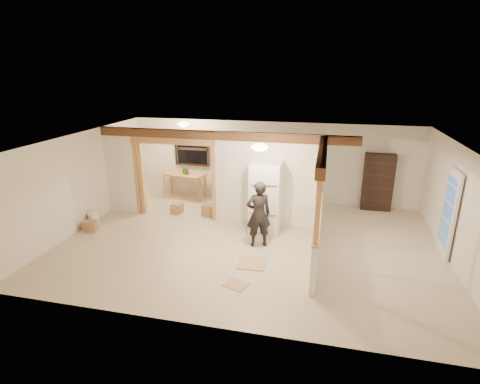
% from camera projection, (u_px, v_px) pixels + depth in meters
% --- Properties ---
extents(floor, '(9.00, 6.50, 0.01)m').
position_uv_depth(floor, '(250.00, 242.00, 9.18)').
color(floor, '#C7B494').
rests_on(floor, ground).
extents(ceiling, '(9.00, 6.50, 0.01)m').
position_uv_depth(ceiling, '(251.00, 141.00, 8.39)').
color(ceiling, white).
extents(wall_back, '(9.00, 0.01, 2.50)m').
position_uv_depth(wall_back, '(271.00, 162.00, 11.79)').
color(wall_back, silver).
rests_on(wall_back, floor).
extents(wall_front, '(9.00, 0.01, 2.50)m').
position_uv_depth(wall_front, '(208.00, 259.00, 5.78)').
color(wall_front, silver).
rests_on(wall_front, floor).
extents(wall_left, '(0.01, 6.50, 2.50)m').
position_uv_depth(wall_left, '(81.00, 181.00, 9.76)').
color(wall_left, silver).
rests_on(wall_left, floor).
extents(wall_right, '(0.01, 6.50, 2.50)m').
position_uv_depth(wall_right, '(461.00, 209.00, 7.81)').
color(wall_right, silver).
rests_on(wall_right, floor).
extents(partition_left_stub, '(0.90, 0.12, 2.50)m').
position_uv_depth(partition_left_stub, '(121.00, 171.00, 10.77)').
color(partition_left_stub, white).
rests_on(partition_left_stub, floor).
extents(partition_center, '(2.80, 0.12, 2.50)m').
position_uv_depth(partition_center, '(267.00, 180.00, 9.85)').
color(partition_center, white).
rests_on(partition_center, floor).
extents(doorway_frame, '(2.46, 0.14, 2.20)m').
position_uv_depth(doorway_frame, '(175.00, 179.00, 10.46)').
color(doorway_frame, tan).
rests_on(doorway_frame, floor).
extents(header_beam_back, '(7.00, 0.18, 0.22)m').
position_uv_depth(header_beam_back, '(222.00, 136.00, 9.75)').
color(header_beam_back, brown).
rests_on(header_beam_back, ceiling).
extents(header_beam_right, '(0.18, 3.30, 0.22)m').
position_uv_depth(header_beam_right, '(322.00, 154.00, 7.71)').
color(header_beam_right, brown).
rests_on(header_beam_right, ceiling).
extents(pony_wall, '(0.12, 3.20, 1.00)m').
position_uv_depth(pony_wall, '(317.00, 237.00, 8.31)').
color(pony_wall, white).
rests_on(pony_wall, floor).
extents(stud_partition, '(0.14, 3.20, 1.32)m').
position_uv_depth(stud_partition, '(320.00, 187.00, 7.94)').
color(stud_partition, tan).
rests_on(stud_partition, pony_wall).
extents(window_back, '(1.12, 0.10, 1.10)m').
position_uv_depth(window_back, '(192.00, 149.00, 12.18)').
color(window_back, black).
rests_on(window_back, wall_back).
extents(french_door, '(0.12, 0.86, 2.00)m').
position_uv_depth(french_door, '(449.00, 213.00, 8.28)').
color(french_door, white).
rests_on(french_door, floor).
extents(ceiling_dome_main, '(0.36, 0.36, 0.16)m').
position_uv_depth(ceiling_dome_main, '(260.00, 147.00, 7.87)').
color(ceiling_dome_main, '#FFEABF').
rests_on(ceiling_dome_main, ceiling).
extents(ceiling_dome_util, '(0.32, 0.32, 0.14)m').
position_uv_depth(ceiling_dome_util, '(183.00, 124.00, 11.06)').
color(ceiling_dome_util, '#FFEABF').
rests_on(ceiling_dome_util, ceiling).
extents(hanging_bulb, '(0.07, 0.07, 0.07)m').
position_uv_depth(hanging_bulb, '(192.00, 139.00, 10.40)').
color(hanging_bulb, '#FFD88C').
rests_on(hanging_bulb, ceiling).
extents(refrigerator, '(0.76, 0.74, 1.84)m').
position_uv_depth(refrigerator, '(266.00, 197.00, 9.55)').
color(refrigerator, silver).
rests_on(refrigerator, floor).
extents(woman, '(0.69, 0.58, 1.61)m').
position_uv_depth(woman, '(259.00, 214.00, 8.77)').
color(woman, black).
rests_on(woman, floor).
extents(work_table, '(1.41, 0.91, 0.82)m').
position_uv_depth(work_table, '(185.00, 186.00, 12.20)').
color(work_table, tan).
rests_on(work_table, floor).
extents(potted_plant, '(0.41, 0.38, 0.37)m').
position_uv_depth(potted_plant, '(186.00, 169.00, 11.93)').
color(potted_plant, '#2E5A23').
rests_on(potted_plant, work_table).
extents(shop_vac, '(0.52, 0.52, 0.51)m').
position_uv_depth(shop_vac, '(126.00, 198.00, 11.45)').
color(shop_vac, '#AA1811').
rests_on(shop_vac, floor).
extents(bookshelf, '(0.86, 0.29, 1.71)m').
position_uv_depth(bookshelf, '(378.00, 182.00, 11.02)').
color(bookshelf, black).
rests_on(bookshelf, floor).
extents(bucket, '(0.36, 0.36, 0.36)m').
position_uv_depth(bucket, '(94.00, 219.00, 10.11)').
color(bucket, white).
rests_on(bucket, floor).
extents(box_util_a, '(0.43, 0.38, 0.33)m').
position_uv_depth(box_util_a, '(210.00, 210.00, 10.79)').
color(box_util_a, '#A2754E').
rests_on(box_util_a, floor).
extents(box_util_b, '(0.33, 0.33, 0.28)m').
position_uv_depth(box_util_b, '(177.00, 208.00, 11.01)').
color(box_util_b, '#A2754E').
rests_on(box_util_b, floor).
extents(box_front, '(0.37, 0.33, 0.27)m').
position_uv_depth(box_front, '(91.00, 226.00, 9.77)').
color(box_front, '#A2754E').
rests_on(box_front, floor).
extents(floor_panel_near, '(0.62, 0.62, 0.02)m').
position_uv_depth(floor_panel_near, '(252.00, 263.00, 8.16)').
color(floor_panel_near, tan).
rests_on(floor_panel_near, floor).
extents(floor_panel_far, '(0.55, 0.50, 0.01)m').
position_uv_depth(floor_panel_far, '(236.00, 285.00, 7.36)').
color(floor_panel_far, tan).
rests_on(floor_panel_far, floor).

